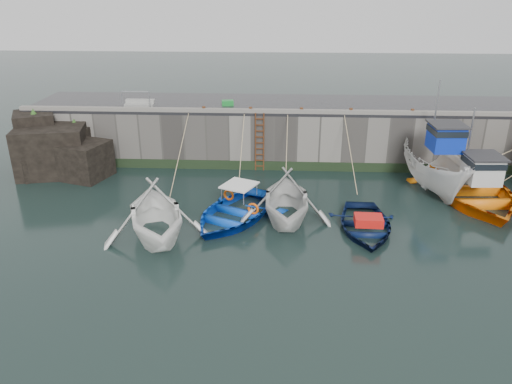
# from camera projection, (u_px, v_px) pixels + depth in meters

# --- Properties ---
(ground) EXTENTS (120.00, 120.00, 0.00)m
(ground) POSITION_uv_depth(u_px,v_px,m) (302.00, 265.00, 18.23)
(ground) COLOR black
(ground) RESTS_ON ground
(quay_back) EXTENTS (30.00, 5.00, 3.00)m
(quay_back) POSITION_uv_depth(u_px,v_px,m) (296.00, 131.00, 29.15)
(quay_back) COLOR slate
(quay_back) RESTS_ON ground
(road_back) EXTENTS (30.00, 5.00, 0.16)m
(road_back) POSITION_uv_depth(u_px,v_px,m) (297.00, 105.00, 28.54)
(road_back) COLOR black
(road_back) RESTS_ON quay_back
(kerb_back) EXTENTS (30.00, 0.30, 0.20)m
(kerb_back) POSITION_uv_depth(u_px,v_px,m) (298.00, 111.00, 26.30)
(kerb_back) COLOR slate
(kerb_back) RESTS_ON road_back
(algae_back) EXTENTS (30.00, 0.08, 0.50)m
(algae_back) POSITION_uv_depth(u_px,v_px,m) (296.00, 166.00, 27.30)
(algae_back) COLOR black
(algae_back) RESTS_ON ground
(rock_outcrop) EXTENTS (5.85, 4.24, 3.41)m
(rock_outcrop) POSITION_uv_depth(u_px,v_px,m) (56.00, 150.00, 26.74)
(rock_outcrop) COLOR black
(rock_outcrop) RESTS_ON ground
(ladder) EXTENTS (0.51, 0.08, 3.20)m
(ladder) POSITION_uv_depth(u_px,v_px,m) (260.00, 142.00, 26.83)
(ladder) COLOR #3F1E0F
(ladder) RESTS_ON ground
(boat_near_white) EXTENTS (5.96, 6.40, 2.74)m
(boat_near_white) POSITION_uv_depth(u_px,v_px,m) (157.00, 236.00, 20.31)
(boat_near_white) COLOR white
(boat_near_white) RESTS_ON ground
(boat_near_white_rope) EXTENTS (0.04, 6.12, 3.10)m
(boat_near_white_rope) POSITION_uv_depth(u_px,v_px,m) (181.00, 187.00, 25.16)
(boat_near_white_rope) COLOR tan
(boat_near_white_rope) RESTS_ON ground
(boat_near_blue) EXTENTS (5.69, 6.42, 1.10)m
(boat_near_blue) POSITION_uv_depth(u_px,v_px,m) (234.00, 218.00, 21.88)
(boat_near_blue) COLOR blue
(boat_near_blue) RESTS_ON ground
(boat_near_blue_rope) EXTENTS (0.04, 4.51, 3.10)m
(boat_near_blue_rope) POSITION_uv_depth(u_px,v_px,m) (242.00, 182.00, 25.87)
(boat_near_blue_rope) COLOR tan
(boat_near_blue_rope) RESTS_ON ground
(boat_near_blacktrim) EXTENTS (4.32, 4.98, 2.59)m
(boat_near_blacktrim) POSITION_uv_depth(u_px,v_px,m) (285.00, 219.00, 21.81)
(boat_near_blacktrim) COLOR silver
(boat_near_blacktrim) RESTS_ON ground
(boat_near_blacktrim_rope) EXTENTS (0.04, 4.47, 3.10)m
(boat_near_blacktrim_rope) POSITION_uv_depth(u_px,v_px,m) (285.00, 182.00, 25.79)
(boat_near_blacktrim_rope) COLOR tan
(boat_near_blacktrim_rope) RESTS_ON ground
(boat_near_navy) EXTENTS (3.30, 4.53, 0.92)m
(boat_near_navy) POSITION_uv_depth(u_px,v_px,m) (364.00, 229.00, 20.90)
(boat_near_navy) COLOR #09163B
(boat_near_navy) RESTS_ON ground
(boat_near_navy_rope) EXTENTS (0.04, 5.16, 3.10)m
(boat_near_navy_rope) POSITION_uv_depth(u_px,v_px,m) (351.00, 186.00, 25.25)
(boat_near_navy_rope) COLOR tan
(boat_near_navy_rope) RESTS_ON ground
(boat_far_white) EXTENTS (2.77, 6.68, 5.54)m
(boat_far_white) POSITION_uv_depth(u_px,v_px,m) (437.00, 168.00, 24.66)
(boat_far_white) COLOR white
(boat_far_white) RESTS_ON ground
(boat_far_orange) EXTENTS (5.43, 7.34, 4.47)m
(boat_far_orange) POSITION_uv_depth(u_px,v_px,m) (473.00, 190.00, 23.63)
(boat_far_orange) COLOR orange
(boat_far_orange) RESTS_ON ground
(fish_crate) EXTENTS (0.70, 0.52, 0.28)m
(fish_crate) POSITION_uv_depth(u_px,v_px,m) (228.00, 103.00, 27.99)
(fish_crate) COLOR #17802C
(fish_crate) RESTS_ON road_back
(railing) EXTENTS (1.60, 1.05, 1.00)m
(railing) POSITION_uv_depth(u_px,v_px,m) (140.00, 103.00, 27.69)
(railing) COLOR #A5A8AD
(railing) RESTS_ON road_back
(bollard_a) EXTENTS (0.18, 0.18, 0.28)m
(bollard_a) POSITION_uv_depth(u_px,v_px,m) (204.00, 109.00, 26.62)
(bollard_a) COLOR #3F1E0F
(bollard_a) RESTS_ON road_back
(bollard_b) EXTENTS (0.18, 0.18, 0.28)m
(bollard_b) POSITION_uv_depth(u_px,v_px,m) (251.00, 110.00, 26.50)
(bollard_b) COLOR #3F1E0F
(bollard_b) RESTS_ON road_back
(bollard_c) EXTENTS (0.18, 0.18, 0.28)m
(bollard_c) POSITION_uv_depth(u_px,v_px,m) (301.00, 110.00, 26.37)
(bollard_c) COLOR #3F1E0F
(bollard_c) RESTS_ON road_back
(bollard_d) EXTENTS (0.18, 0.18, 0.28)m
(bollard_d) POSITION_uv_depth(u_px,v_px,m) (351.00, 111.00, 26.25)
(bollard_d) COLOR #3F1E0F
(bollard_d) RESTS_ON road_back
(bollard_e) EXTENTS (0.18, 0.18, 0.28)m
(bollard_e) POSITION_uv_depth(u_px,v_px,m) (412.00, 112.00, 26.09)
(bollard_e) COLOR #3F1E0F
(bollard_e) RESTS_ON road_back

